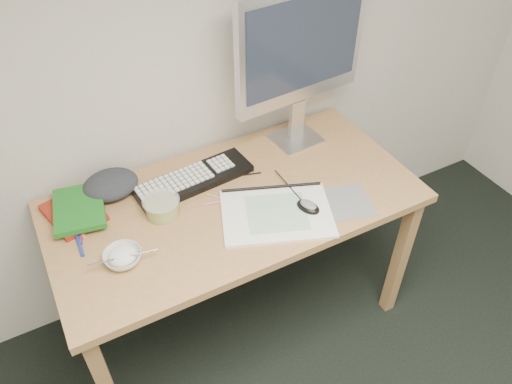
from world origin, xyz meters
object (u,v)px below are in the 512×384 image
desk (235,214)px  monitor (301,50)px  sketchpad (277,214)px  rice_bowl (123,257)px  keyboard (194,179)px

desk → monitor: (0.40, 0.22, 0.50)m
sketchpad → rice_bowl: size_ratio=3.15×
desk → sketchpad: size_ratio=3.50×
monitor → sketchpad: bearing=-134.6°
desk → rice_bowl: (-0.46, -0.10, 0.10)m
monitor → rice_bowl: bearing=-164.6°
desk → sketchpad: 0.20m
desk → keyboard: keyboard is taller
monitor → desk: bearing=-156.4°
sketchpad → keyboard: keyboard is taller
monitor → rice_bowl: monitor is taller
rice_bowl → monitor: bearing=20.4°
rice_bowl → sketchpad: bearing=-4.9°
sketchpad → desk: bearing=143.9°
sketchpad → monitor: (0.31, 0.37, 0.41)m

